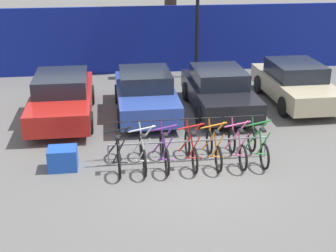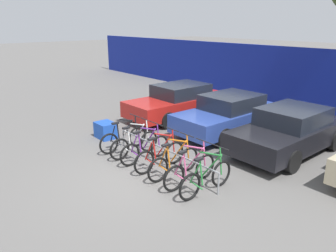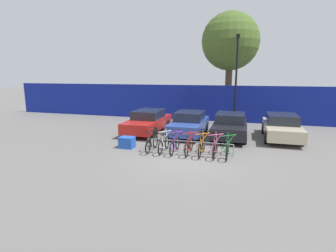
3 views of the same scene
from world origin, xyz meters
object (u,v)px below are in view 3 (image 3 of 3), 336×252
Objects in this scene: bicycle_black at (152,143)px; lamp_post at (236,76)px; tree_behind_hoarding at (230,42)px; bicycle_pink at (215,148)px; car_beige at (282,127)px; car_red at (148,121)px; bike_rack at (189,143)px; bicycle_white at (164,144)px; car_blue at (189,123)px; cargo_crate at (127,142)px; car_black at (230,126)px; bicycle_orange at (202,147)px; bicycle_purple at (175,145)px; bicycle_red at (189,146)px; bicycle_green at (228,149)px.

lamp_post is at bearing 68.84° from bicycle_black.
bicycle_pink is at bearing -88.89° from tree_behind_hoarding.
lamp_post is at bearing 126.60° from car_beige.
car_red reaches higher than bicycle_black.
lamp_post is (5.08, 4.19, 2.80)m from car_red.
lamp_post reaches higher than bike_rack.
bicycle_pink is at bearing 0.53° from bicycle_white.
cargo_crate is at bearing -122.62° from car_blue.
tree_behind_hoarding is at bearing 95.08° from car_black.
car_blue is at bearing 111.31° from bicycle_orange.
bicycle_purple is 4.68m from car_red.
cargo_crate is at bearing 179.56° from bicycle_orange.
bicycle_white and bicycle_red have the same top height.
tree_behind_hoarding is (2.78, 10.77, 5.72)m from bicycle_black.
bicycle_purple and bicycle_red have the same top height.
car_red is (-2.21, 3.78, 0.31)m from bicycle_white.
car_beige is at bearing 57.53° from bicycle_green.
lamp_post is at bearing 85.64° from bicycle_pink.
bicycle_green is 0.27× the size of lamp_post.
bicycle_pink is 1.00× the size of bicycle_green.
bicycle_orange is at bearing 0.53° from bicycle_white.
bicycle_orange is 0.37× the size of car_red.
bicycle_red is at bearing 3.35° from bicycle_purple.
bike_rack is 0.96× the size of car_blue.
car_beige is at bearing 28.73° from cargo_crate.
bicycle_purple is 1.86m from bicycle_pink.
bicycle_red is 6.15m from car_beige.
lamp_post is 0.75× the size of tree_behind_hoarding.
tree_behind_hoarding is (-0.75, 10.77, 5.72)m from bicycle_green.
bicycle_purple is at bearing 179.53° from bicycle_green.
car_blue is at bearing -120.67° from lamp_post.
car_blue is (2.62, 0.05, -0.00)m from car_red.
bicycle_black is 7.55m from car_beige.
bicycle_white is at bearing -176.65° from bicycle_purple.
bicycle_pink is 0.20× the size of tree_behind_hoarding.
bicycle_green is 0.40× the size of car_blue.
car_blue is 0.98× the size of car_beige.
bicycle_red is 1.00× the size of bicycle_orange.
car_blue reaches higher than bicycle_purple.
bicycle_red is 12.24m from tree_behind_hoarding.
car_beige is at bearing 9.80° from car_black.
bicycle_red is at bearing 179.03° from bicycle_pink.
bicycle_white is 1.00× the size of bicycle_purple.
bicycle_green is 4.60m from car_blue.
car_red is at bearing 143.22° from bicycle_green.
bicycle_green is at bearing -36.31° from car_red.
cargo_crate is (-1.36, 0.13, -0.10)m from bicycle_black.
tree_behind_hoarding is at bearing 84.54° from bike_rack.
lamp_post reaches higher than bicycle_black.
car_red is (-4.00, 3.78, 0.31)m from bicycle_orange.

